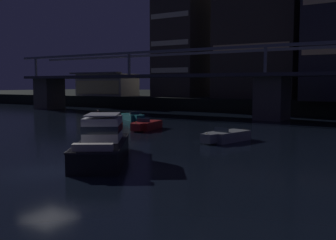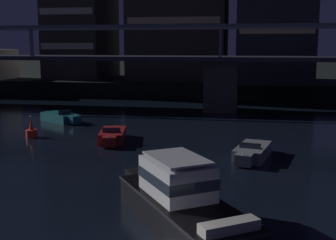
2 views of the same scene
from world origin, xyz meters
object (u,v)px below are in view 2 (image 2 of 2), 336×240
at_px(cabin_cruiser_near_left, 180,200).
at_px(speedboat_near_center, 252,152).
at_px(speedboat_mid_center, 112,136).
at_px(river_bridge, 221,70).
at_px(speedboat_far_left, 61,117).
at_px(channel_buoy, 31,131).

height_order(cabin_cruiser_near_left, speedboat_near_center, cabin_cruiser_near_left).
bearing_deg(speedboat_mid_center, river_bridge, 67.92).
distance_m(cabin_cruiser_near_left, speedboat_near_center, 11.72).
bearing_deg(river_bridge, speedboat_far_left, -144.89).
bearing_deg(river_bridge, channel_buoy, -128.58).
distance_m(river_bridge, channel_buoy, 22.69).
distance_m(speedboat_near_center, speedboat_mid_center, 10.97).
xyz_separation_m(speedboat_near_center, speedboat_far_left, (-17.80, 10.95, 0.00)).
bearing_deg(channel_buoy, speedboat_far_left, 95.23).
bearing_deg(speedboat_far_left, cabin_cruiser_near_left, -56.39).
bearing_deg(speedboat_mid_center, channel_buoy, 177.86).
relative_size(speedboat_near_center, channel_buoy, 2.96).
xyz_separation_m(cabin_cruiser_near_left, speedboat_mid_center, (-7.40, 14.80, -0.64)).
xyz_separation_m(speedboat_mid_center, channel_buoy, (-6.74, 0.25, 0.06)).
bearing_deg(channel_buoy, cabin_cruiser_near_left, -46.80).
distance_m(river_bridge, speedboat_far_left, 18.29).
bearing_deg(cabin_cruiser_near_left, speedboat_mid_center, 116.55).
relative_size(river_bridge, cabin_cruiser_near_left, 10.30).
bearing_deg(channel_buoy, river_bridge, 51.42).
relative_size(river_bridge, speedboat_mid_center, 17.19).
height_order(river_bridge, cabin_cruiser_near_left, river_bridge).
bearing_deg(cabin_cruiser_near_left, speedboat_near_center, 75.12).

